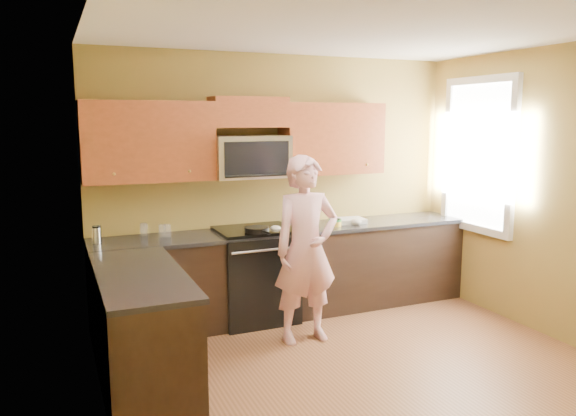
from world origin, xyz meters
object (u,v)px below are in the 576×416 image
butter_tub (335,226)px  travel_mug (97,243)px  woman (306,250)px  stove (255,274)px  microwave (250,178)px  frying_pan (257,232)px

butter_tub → travel_mug: bearing=176.6°
woman → butter_tub: 0.86m
stove → travel_mug: (-1.50, 0.06, 0.44)m
woman → butter_tub: (0.61, 0.61, 0.06)m
stove → butter_tub: bearing=-5.3°
woman → butter_tub: size_ratio=12.71×
woman → butter_tub: woman is taller
stove → microwave: bearing=90.0°
microwave → woman: woman is taller
stove → butter_tub: butter_tub is taller
frying_pan → butter_tub: (0.91, 0.11, -0.03)m
frying_pan → butter_tub: size_ratio=3.08×
stove → travel_mug: 1.57m
frying_pan → travel_mug: size_ratio=2.59×
stove → woman: size_ratio=0.55×
stove → travel_mug: travel_mug is taller
butter_tub → travel_mug: (-2.36, 0.14, -0.00)m
woman → travel_mug: (-1.75, 0.74, 0.06)m
woman → microwave: bearing=106.3°
frying_pan → butter_tub: frying_pan is taller
microwave → travel_mug: 1.59m
butter_tub → frying_pan: bearing=-173.2°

